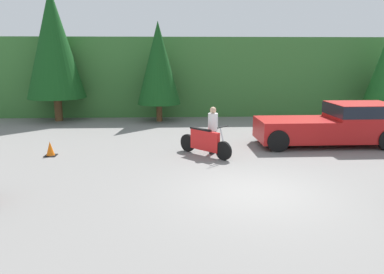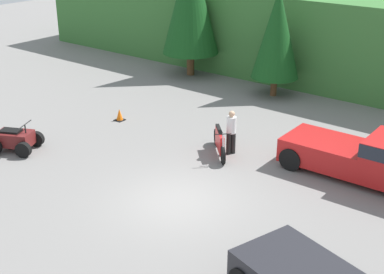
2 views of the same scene
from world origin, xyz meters
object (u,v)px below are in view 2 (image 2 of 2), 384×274
rider_person (231,131)px  traffic_cone (120,115)px  dirt_bike (220,142)px  pickup_truck_red (375,157)px  quad_atv (15,140)px

rider_person → traffic_cone: rider_person is taller
rider_person → dirt_bike: bearing=-106.1°
pickup_truck_red → quad_atv: size_ratio=2.46×
dirt_bike → pickup_truck_red: bearing=60.8°
traffic_cone → pickup_truck_red: bearing=6.4°
pickup_truck_red → dirt_bike: size_ratio=3.00×
rider_person → traffic_cone: (-6.06, -0.11, -0.72)m
pickup_truck_red → quad_atv: bearing=-153.8°
dirt_bike → quad_atv: (-6.63, -4.72, -0.05)m
pickup_truck_red → traffic_cone: pickup_truck_red is taller
dirt_bike → rider_person: rider_person is taller
pickup_truck_red → rider_person: 5.39m
pickup_truck_red → quad_atv: pickup_truck_red is taller
pickup_truck_red → traffic_cone: 11.42m
traffic_cone → quad_atv: bearing=-100.3°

